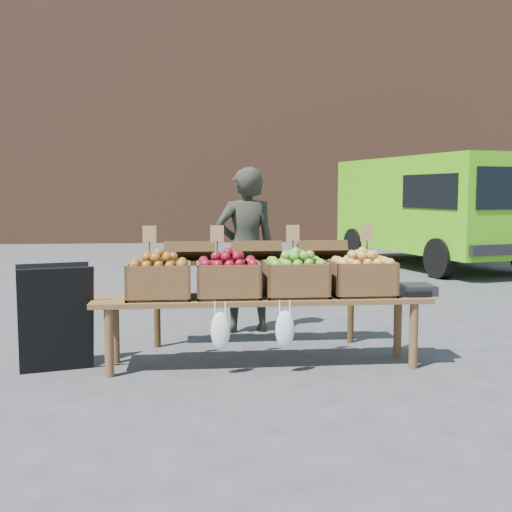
{
  "coord_description": "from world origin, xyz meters",
  "views": [
    {
      "loc": [
        0.07,
        -4.8,
        1.42
      ],
      "look_at": [
        0.63,
        0.8,
        0.85
      ],
      "focal_mm": 45.0,
      "sensor_mm": 36.0,
      "label": 1
    }
  ],
  "objects_px": {
    "back_table": "(255,289)",
    "crate_russet_pears": "(228,280)",
    "crate_golden_apples": "(159,281)",
    "crate_red_apples": "(296,279)",
    "vendor": "(246,250)",
    "delivery_van": "(435,213)",
    "crate_green_apples": "(362,278)",
    "weighing_scale": "(412,289)",
    "chalkboard_sign": "(56,317)",
    "display_bench": "(262,331)"
  },
  "relations": [
    {
      "from": "delivery_van",
      "to": "crate_russet_pears",
      "type": "relative_size",
      "value": 9.08
    },
    {
      "from": "crate_green_apples",
      "to": "weighing_scale",
      "type": "bearing_deg",
      "value": 0.0
    },
    {
      "from": "chalkboard_sign",
      "to": "back_table",
      "type": "distance_m",
      "value": 1.8
    },
    {
      "from": "vendor",
      "to": "crate_green_apples",
      "type": "relative_size",
      "value": 3.32
    },
    {
      "from": "back_table",
      "to": "display_bench",
      "type": "xyz_separation_m",
      "value": [
        -0.02,
        -0.72,
        -0.24
      ]
    },
    {
      "from": "display_bench",
      "to": "delivery_van",
      "type": "bearing_deg",
      "value": 58.67
    },
    {
      "from": "weighing_scale",
      "to": "delivery_van",
      "type": "bearing_deg",
      "value": 67.33
    },
    {
      "from": "crate_golden_apples",
      "to": "crate_green_apples",
      "type": "xyz_separation_m",
      "value": [
        1.65,
        0.0,
        0.0
      ]
    },
    {
      "from": "back_table",
      "to": "crate_russet_pears",
      "type": "xyz_separation_m",
      "value": [
        -0.29,
        -0.72,
        0.19
      ]
    },
    {
      "from": "delivery_van",
      "to": "back_table",
      "type": "relative_size",
      "value": 2.16
    },
    {
      "from": "weighing_scale",
      "to": "crate_golden_apples",
      "type": "bearing_deg",
      "value": 180.0
    },
    {
      "from": "chalkboard_sign",
      "to": "crate_green_apples",
      "type": "relative_size",
      "value": 1.71
    },
    {
      "from": "crate_golden_apples",
      "to": "weighing_scale",
      "type": "height_order",
      "value": "crate_golden_apples"
    },
    {
      "from": "chalkboard_sign",
      "to": "back_table",
      "type": "relative_size",
      "value": 0.41
    },
    {
      "from": "delivery_van",
      "to": "chalkboard_sign",
      "type": "relative_size",
      "value": 5.3
    },
    {
      "from": "crate_russet_pears",
      "to": "back_table",
      "type": "bearing_deg",
      "value": 67.95
    },
    {
      "from": "back_table",
      "to": "crate_russet_pears",
      "type": "height_order",
      "value": "back_table"
    },
    {
      "from": "delivery_van",
      "to": "crate_golden_apples",
      "type": "distance_m",
      "value": 8.13
    },
    {
      "from": "crate_golden_apples",
      "to": "crate_red_apples",
      "type": "bearing_deg",
      "value": 0.0
    },
    {
      "from": "chalkboard_sign",
      "to": "crate_red_apples",
      "type": "xyz_separation_m",
      "value": [
        1.91,
        -0.01,
        0.28
      ]
    },
    {
      "from": "vendor",
      "to": "chalkboard_sign",
      "type": "bearing_deg",
      "value": 30.43
    },
    {
      "from": "delivery_van",
      "to": "crate_green_apples",
      "type": "bearing_deg",
      "value": -130.07
    },
    {
      "from": "vendor",
      "to": "crate_golden_apples",
      "type": "distance_m",
      "value": 1.53
    },
    {
      "from": "delivery_van",
      "to": "vendor",
      "type": "height_order",
      "value": "delivery_van"
    },
    {
      "from": "back_table",
      "to": "crate_red_apples",
      "type": "bearing_deg",
      "value": -70.26
    },
    {
      "from": "crate_golden_apples",
      "to": "crate_russet_pears",
      "type": "relative_size",
      "value": 1.0
    },
    {
      "from": "display_bench",
      "to": "weighing_scale",
      "type": "distance_m",
      "value": 1.29
    },
    {
      "from": "vendor",
      "to": "weighing_scale",
      "type": "xyz_separation_m",
      "value": [
        1.27,
        -1.3,
        -0.22
      ]
    },
    {
      "from": "vendor",
      "to": "weighing_scale",
      "type": "height_order",
      "value": "vendor"
    },
    {
      "from": "crate_golden_apples",
      "to": "crate_russet_pears",
      "type": "height_order",
      "value": "same"
    },
    {
      "from": "delivery_van",
      "to": "weighing_scale",
      "type": "distance_m",
      "value": 7.11
    },
    {
      "from": "crate_golden_apples",
      "to": "chalkboard_sign",
      "type": "bearing_deg",
      "value": 178.96
    },
    {
      "from": "crate_green_apples",
      "to": "back_table",
      "type": "bearing_deg",
      "value": 138.31
    },
    {
      "from": "delivery_van",
      "to": "vendor",
      "type": "bearing_deg",
      "value": -141.67
    },
    {
      "from": "delivery_van",
      "to": "vendor",
      "type": "relative_size",
      "value": 2.74
    },
    {
      "from": "back_table",
      "to": "display_bench",
      "type": "bearing_deg",
      "value": -91.32
    },
    {
      "from": "vendor",
      "to": "display_bench",
      "type": "distance_m",
      "value": 1.41
    },
    {
      "from": "crate_golden_apples",
      "to": "weighing_scale",
      "type": "distance_m",
      "value": 2.08
    },
    {
      "from": "crate_green_apples",
      "to": "chalkboard_sign",
      "type": "bearing_deg",
      "value": 179.66
    },
    {
      "from": "crate_green_apples",
      "to": "weighing_scale",
      "type": "xyz_separation_m",
      "value": [
        0.43,
        0.0,
        -0.1
      ]
    },
    {
      "from": "chalkboard_sign",
      "to": "display_bench",
      "type": "relative_size",
      "value": 0.32
    },
    {
      "from": "weighing_scale",
      "to": "crate_red_apples",
      "type": "bearing_deg",
      "value": 180.0
    },
    {
      "from": "vendor",
      "to": "crate_golden_apples",
      "type": "bearing_deg",
      "value": 50.22
    },
    {
      "from": "back_table",
      "to": "crate_golden_apples",
      "type": "bearing_deg",
      "value": -139.45
    },
    {
      "from": "display_bench",
      "to": "weighing_scale",
      "type": "relative_size",
      "value": 7.94
    },
    {
      "from": "delivery_van",
      "to": "crate_golden_apples",
      "type": "height_order",
      "value": "delivery_van"
    },
    {
      "from": "back_table",
      "to": "delivery_van",
      "type": "bearing_deg",
      "value": 55.75
    },
    {
      "from": "vendor",
      "to": "display_bench",
      "type": "xyz_separation_m",
      "value": [
        0.02,
        -1.3,
        -0.54
      ]
    },
    {
      "from": "vendor",
      "to": "delivery_van",
      "type": "bearing_deg",
      "value": -135.46
    },
    {
      "from": "display_bench",
      "to": "crate_green_apples",
      "type": "relative_size",
      "value": 5.4
    }
  ]
}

